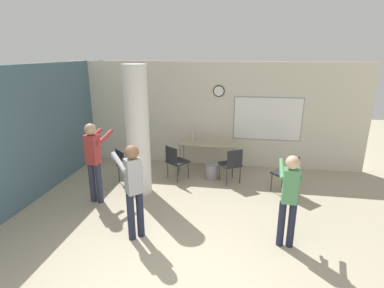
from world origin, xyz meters
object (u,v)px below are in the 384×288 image
(bottle_on_table, at_px, (192,137))
(person_playing_front, at_px, (133,185))
(chair_near_pillar, at_px, (126,164))
(chair_table_right, at_px, (232,163))
(chair_mid_room, at_px, (287,172))
(chair_table_left, at_px, (176,160))
(folding_table, at_px, (207,144))
(person_playing_side, at_px, (289,194))
(person_watching_back, at_px, (94,157))

(bottle_on_table, relative_size, person_playing_front, 0.15)
(chair_near_pillar, bearing_deg, chair_table_right, 10.51)
(chair_near_pillar, height_order, person_playing_front, person_playing_front)
(bottle_on_table, xyz_separation_m, chair_mid_room, (2.31, -1.26, -0.35))
(chair_table_left, bearing_deg, bottle_on_table, 73.87)
(chair_table_left, xyz_separation_m, person_playing_front, (-0.16, -2.46, 0.46))
(chair_table_right, bearing_deg, chair_mid_room, -17.09)
(folding_table, relative_size, chair_table_right, 1.72)
(chair_mid_room, xyz_separation_m, person_playing_side, (-0.25, -1.93, 0.40))
(chair_near_pillar, bearing_deg, folding_table, 33.86)
(chair_table_left, relative_size, chair_table_right, 1.00)
(bottle_on_table, distance_m, chair_near_pillar, 1.95)
(chair_mid_room, relative_size, person_watching_back, 0.51)
(chair_near_pillar, bearing_deg, person_playing_front, -64.86)
(chair_table_left, bearing_deg, folding_table, 48.34)
(chair_mid_room, xyz_separation_m, person_watching_back, (-3.96, -1.02, 0.48))
(bottle_on_table, bearing_deg, chair_table_left, -106.13)
(folding_table, height_order, bottle_on_table, bottle_on_table)
(chair_table_left, bearing_deg, chair_table_right, 1.09)
(chair_table_left, bearing_deg, person_watching_back, -135.24)
(person_playing_front, bearing_deg, person_watching_back, 138.48)
(person_watching_back, height_order, person_playing_side, person_watching_back)
(bottle_on_table, xyz_separation_m, person_playing_side, (2.06, -3.19, 0.05))
(chair_near_pillar, relative_size, chair_mid_room, 1.00)
(chair_table_left, xyz_separation_m, chair_table_right, (1.36, 0.03, 0.00))
(chair_table_left, bearing_deg, chair_mid_room, -7.70)
(chair_near_pillar, relative_size, person_watching_back, 0.51)
(chair_near_pillar, distance_m, chair_mid_room, 3.68)
(folding_table, relative_size, person_playing_front, 0.91)
(chair_table_left, bearing_deg, chair_near_pillar, -158.71)
(chair_near_pillar, bearing_deg, chair_mid_room, 1.30)
(person_watching_back, bearing_deg, person_playing_side, -13.75)
(folding_table, relative_size, bottle_on_table, 6.20)
(bottle_on_table, relative_size, chair_near_pillar, 0.28)
(chair_mid_room, bearing_deg, person_watching_back, -165.49)
(chair_mid_room, relative_size, person_playing_side, 0.56)
(person_playing_front, xyz_separation_m, person_watching_back, (-1.23, 1.09, 0.03))
(bottle_on_table, xyz_separation_m, chair_near_pillar, (-1.37, -1.34, -0.35))
(chair_table_left, bearing_deg, person_playing_side, -44.49)
(person_playing_front, bearing_deg, chair_table_right, 58.69)
(chair_table_left, height_order, chair_table_right, same)
(chair_table_left, relative_size, person_playing_front, 0.53)
(chair_table_left, height_order, chair_near_pillar, same)
(person_watching_back, bearing_deg, bottle_on_table, 54.20)
(chair_table_left, relative_size, person_playing_side, 0.56)
(folding_table, bearing_deg, person_playing_side, -61.85)
(person_watching_back, bearing_deg, person_playing_front, -41.52)
(chair_table_right, xyz_separation_m, person_playing_front, (-1.51, -2.49, 0.46))
(chair_near_pillar, xyz_separation_m, person_playing_front, (0.95, -2.03, 0.46))
(bottle_on_table, distance_m, person_playing_front, 3.40)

